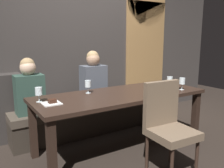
# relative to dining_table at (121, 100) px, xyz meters

# --- Properties ---
(ground) EXTENTS (9.00, 9.00, 0.00)m
(ground) POSITION_rel_dining_table_xyz_m (0.00, 0.00, -0.65)
(ground) COLOR black
(back_wall_tiled) EXTENTS (6.00, 0.12, 3.00)m
(back_wall_tiled) POSITION_rel_dining_table_xyz_m (0.00, 1.22, 0.85)
(back_wall_tiled) COLOR #383330
(back_wall_tiled) RESTS_ON ground
(arched_door) EXTENTS (0.90, 0.05, 2.55)m
(arched_door) POSITION_rel_dining_table_xyz_m (1.35, 1.15, 0.71)
(arched_door) COLOR olive
(arched_door) RESTS_ON ground
(dining_table) EXTENTS (2.20, 0.84, 0.74)m
(dining_table) POSITION_rel_dining_table_xyz_m (0.00, 0.00, 0.00)
(dining_table) COLOR black
(dining_table) RESTS_ON ground
(banquette_bench) EXTENTS (2.50, 0.44, 0.45)m
(banquette_bench) POSITION_rel_dining_table_xyz_m (0.00, 0.70, -0.42)
(banquette_bench) COLOR #312A23
(banquette_bench) RESTS_ON ground
(chair_near_side) EXTENTS (0.46, 0.46, 0.98)m
(chair_near_side) POSITION_rel_dining_table_xyz_m (0.10, -0.72, -0.09)
(chair_near_side) COLOR #302119
(chair_near_side) RESTS_ON ground
(diner_redhead) EXTENTS (0.36, 0.24, 0.73)m
(diner_redhead) POSITION_rel_dining_table_xyz_m (-0.96, 0.71, 0.14)
(diner_redhead) COLOR #2D473D
(diner_redhead) RESTS_ON banquette_bench
(diner_bearded) EXTENTS (0.36, 0.24, 0.80)m
(diner_bearded) POSITION_rel_dining_table_xyz_m (-0.03, 0.70, 0.17)
(diner_bearded) COLOR #4C515B
(diner_bearded) RESTS_ON banquette_bench
(wine_glass_far_left) EXTENTS (0.08, 0.08, 0.16)m
(wine_glass_far_left) POSITION_rel_dining_table_xyz_m (0.82, -0.26, 0.20)
(wine_glass_far_left) COLOR silver
(wine_glass_far_left) RESTS_ON dining_table
(wine_glass_center_back) EXTENTS (0.08, 0.08, 0.16)m
(wine_glass_center_back) POSITION_rel_dining_table_xyz_m (-0.99, 0.14, 0.20)
(wine_glass_center_back) COLOR silver
(wine_glass_center_back) RESTS_ON dining_table
(wine_glass_center_front) EXTENTS (0.08, 0.08, 0.16)m
(wine_glass_center_front) POSITION_rel_dining_table_xyz_m (-0.35, 0.23, 0.20)
(wine_glass_center_front) COLOR silver
(wine_glass_center_front) RESTS_ON dining_table
(wine_glass_end_left) EXTENTS (0.08, 0.08, 0.16)m
(wine_glass_end_left) POSITION_rel_dining_table_xyz_m (0.75, -0.11, 0.20)
(wine_glass_end_left) COLOR silver
(wine_glass_end_left) RESTS_ON dining_table
(dessert_plate) EXTENTS (0.19, 0.19, 0.05)m
(dessert_plate) POSITION_rel_dining_table_xyz_m (-0.90, -0.01, 0.10)
(dessert_plate) COLOR white
(dessert_plate) RESTS_ON dining_table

